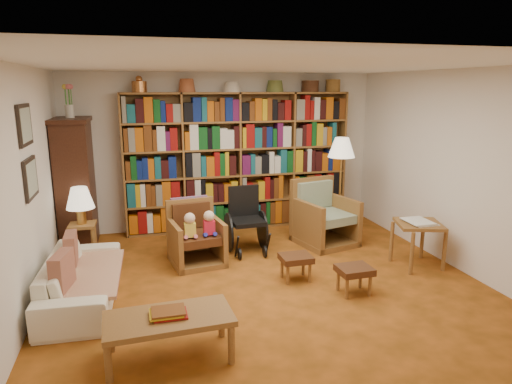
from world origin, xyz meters
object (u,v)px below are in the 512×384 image
object	(u,v)px
side_table_lamp	(83,234)
side_table_papers	(419,230)
armchair_sage	(323,218)
floor_lamp	(341,152)
coffee_table	(169,321)
wheelchair	(246,222)
sofa	(82,279)
armchair_leather	(196,237)
footstool_a	(296,260)
footstool_b	(354,272)

from	to	relation	value
side_table_lamp	side_table_papers	distance (m)	4.40
side_table_papers	armchair_sage	bearing A→B (deg)	123.57
floor_lamp	coffee_table	bearing A→B (deg)	-136.28
side_table_papers	coffee_table	world-z (taller)	side_table_papers
wheelchair	sofa	bearing A→B (deg)	-152.25
armchair_leather	footstool_a	distance (m)	1.42
footstool_b	side_table_lamp	bearing A→B (deg)	148.31
floor_lamp	wheelchair	bearing A→B (deg)	-170.56
footstool_a	footstool_b	world-z (taller)	footstool_b
armchair_leather	side_table_papers	size ratio (longest dim) A/B	1.23
side_table_lamp	armchair_sage	bearing A→B (deg)	-2.12
armchair_leather	footstool_a	size ratio (longest dim) A/B	2.24
sofa	footstool_a	world-z (taller)	sofa
side_table_lamp	armchair_leather	bearing A→B (deg)	-16.55
armchair_leather	wheelchair	bearing A→B (deg)	18.93
wheelchair	footstool_b	distance (m)	1.90
floor_lamp	footstool_b	world-z (taller)	floor_lamp
footstool_b	sofa	bearing A→B (deg)	168.52
sofa	footstool_a	distance (m)	2.43
sofa	side_table_papers	xyz separation A→B (m)	(4.09, -0.06, 0.24)
side_table_lamp	armchair_leather	world-z (taller)	armchair_leather
coffee_table	wheelchair	bearing A→B (deg)	62.58
floor_lamp	footstool_b	distance (m)	2.34
side_table_lamp	side_table_papers	bearing A→B (deg)	-17.70
armchair_leather	coffee_table	size ratio (longest dim) A/B	0.76
floor_lamp	side_table_papers	xyz separation A→B (m)	(0.44, -1.42, -0.83)
footstool_a	armchair_sage	bearing A→B (deg)	54.92
armchair_sage	footstool_a	xyz separation A→B (m)	(-0.86, -1.23, -0.11)
armchair_leather	side_table_lamp	bearing A→B (deg)	163.45
footstool_a	footstool_b	size ratio (longest dim) A/B	0.97
sofa	armchair_leather	size ratio (longest dim) A/B	2.10
sofa	coffee_table	distance (m)	1.57
side_table_lamp	coffee_table	distance (m)	2.77
side_table_lamp	wheelchair	bearing A→B (deg)	-4.54
floor_lamp	side_table_papers	world-z (taller)	floor_lamp
side_table_lamp	footstool_b	world-z (taller)	side_table_lamp
armchair_sage	footstool_a	world-z (taller)	armchair_sage
sofa	floor_lamp	distance (m)	4.04
armchair_leather	floor_lamp	bearing A→B (deg)	12.60
floor_lamp	armchair_sage	bearing A→B (deg)	-149.91
armchair_leather	armchair_sage	xyz separation A→B (m)	(1.94, 0.31, 0.02)
side_table_lamp	wheelchair	distance (m)	2.20
sofa	floor_lamp	bearing A→B (deg)	-66.78
armchair_sage	coffee_table	bearing A→B (deg)	-134.67
side_table_papers	footstool_a	xyz separation A→B (m)	(-1.67, -0.02, -0.24)
sofa	side_table_papers	world-z (taller)	side_table_papers
footstool_a	sofa	bearing A→B (deg)	178.17
armchair_leather	floor_lamp	xyz separation A→B (m)	(2.30, 0.51, 0.98)
side_table_lamp	footstool_a	world-z (taller)	side_table_lamp
floor_lamp	coffee_table	world-z (taller)	floor_lamp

